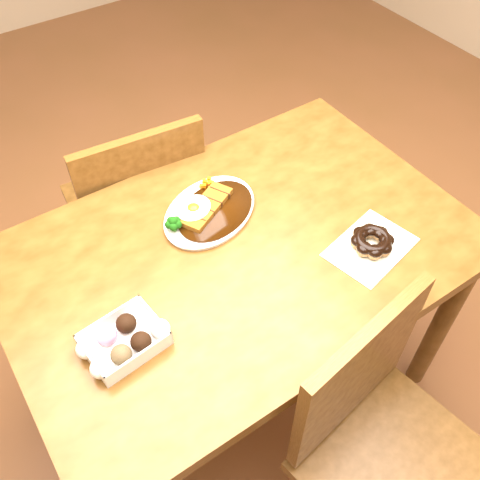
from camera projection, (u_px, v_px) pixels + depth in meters
ground at (240, 381)px, 1.94m from camera, size 6.00×6.00×0.00m
table at (240, 271)px, 1.45m from camera, size 1.20×0.80×0.75m
chair_far at (139, 208)px, 1.85m from camera, size 0.46×0.46×0.87m
chair_near at (384, 445)px, 1.31m from camera, size 0.48×0.48×0.87m
katsu_curry_plate at (208, 210)px, 1.44m from camera, size 0.35×0.31×0.06m
donut_box at (123, 341)px, 1.17m from camera, size 0.20×0.15×0.05m
pon_de_ring at (372, 242)px, 1.36m from camera, size 0.25×0.20×0.04m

